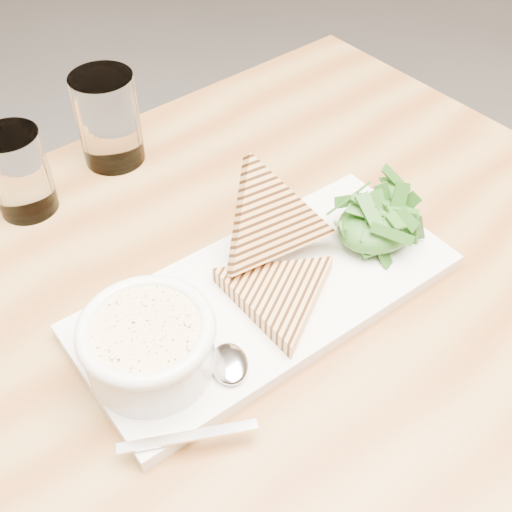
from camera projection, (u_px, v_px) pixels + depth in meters
table_top at (198, 331)px, 0.68m from camera, size 1.12×0.77×0.04m
table_leg_br at (327, 229)px, 1.32m from camera, size 0.06×0.06×0.69m
platter at (267, 294)px, 0.68m from camera, size 0.41×0.18×0.02m
soup_bowl at (150, 350)px, 0.59m from camera, size 0.12×0.12×0.05m
soup at (146, 330)px, 0.57m from camera, size 0.10×0.10×0.01m
bowl_rim at (146, 329)px, 0.57m from camera, size 0.13×0.13×0.01m
sandwich_flat at (278, 295)px, 0.65m from camera, size 0.21×0.21×0.02m
sandwich_lean at (271, 221)px, 0.67m from camera, size 0.17×0.18×0.17m
salad_base at (378, 224)px, 0.71m from camera, size 0.10×0.08×0.04m
arugula_pile at (379, 219)px, 0.71m from camera, size 0.11×0.10×0.05m
spoon_bowl at (229, 364)px, 0.60m from camera, size 0.05×0.06×0.01m
spoon_handle at (188, 436)px, 0.55m from camera, size 0.11×0.06×0.00m
glass_near at (19, 173)px, 0.75m from camera, size 0.07×0.07×0.11m
glass_far at (108, 119)px, 0.81m from camera, size 0.08×0.08×0.12m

